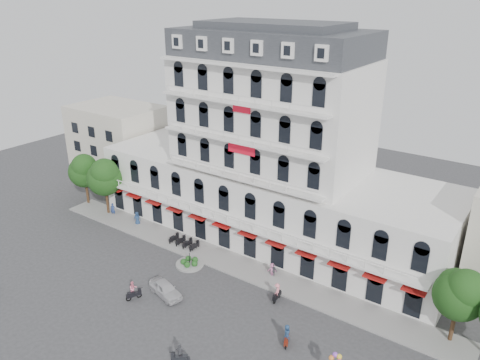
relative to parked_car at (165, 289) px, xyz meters
The scene contains 18 objects.
ground 1.56m from the parked_car, 13.89° to the right, with size 120.00×120.00×0.00m, color #38383A.
sidewalk 8.80m from the parked_car, 81.26° to the left, with size 53.00×4.00×0.16m, color gray.
main_building 19.97m from the parked_car, 85.69° to the left, with size 45.00×15.00×25.80m.
flank_building_west 35.16m from the parked_car, 145.54° to the left, with size 14.00×10.00×12.00m, color beige.
traffic_island 5.93m from the parked_car, 106.39° to the left, with size 3.20×3.20×1.60m.
parked_scooter_row 9.87m from the parked_car, 120.64° to the left, with size 4.40×1.80×1.10m, color black, non-canonical shape.
tree_west_outer 26.84m from the parked_car, 158.59° to the left, with size 4.50×4.48×7.76m.
tree_west_inner 22.20m from the parked_car, 154.99° to the left, with size 4.76×4.76×8.25m.
tree_east_inner 27.52m from the parked_car, 20.82° to the left, with size 4.40×4.37×7.57m.
parked_car is the anchor object (origin of this frame).
rider_southwest 3.19m from the parked_car, 132.08° to the right, with size 0.91×1.61×2.11m.
rider_east 13.73m from the parked_car, ahead, with size 0.92×1.61×2.09m.
rider_northeast 9.82m from the parked_car, 39.02° to the right, with size 1.59×0.95×2.02m.
rider_center 11.35m from the parked_car, 30.66° to the left, with size 0.67×1.70×2.00m.
pedestrian_left 16.62m from the parked_car, 146.51° to the left, with size 0.90×0.59×1.84m, color navy.
pedestrian_mid 11.70m from the parked_car, 51.59° to the left, with size 0.93×0.39×1.59m, color #515158.
pedestrian_right 11.60m from the parked_car, 52.24° to the left, with size 1.03×0.59×1.60m, color #C26698.
pedestrian_far 20.80m from the parked_car, 153.84° to the left, with size 0.65×0.42×1.77m, color navy.
Camera 1 is at (27.88, -27.81, 28.97)m, focal length 35.00 mm.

